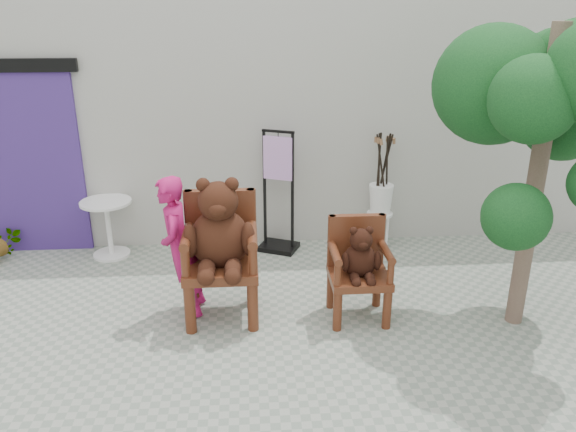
% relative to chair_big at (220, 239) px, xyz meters
% --- Properties ---
extents(ground_plane, '(60.00, 60.00, 0.00)m').
position_rel_chair_big_xyz_m(ground_plane, '(0.70, -0.80, -0.82)').
color(ground_plane, gray).
rests_on(ground_plane, ground).
extents(back_wall, '(9.00, 1.00, 3.00)m').
position_rel_chair_big_xyz_m(back_wall, '(0.70, 2.30, 0.68)').
color(back_wall, '#B0AFA5').
rests_on(back_wall, ground).
extents(doorway, '(1.40, 0.11, 2.33)m').
position_rel_chair_big_xyz_m(doorway, '(-2.30, 1.77, 0.35)').
color(doorway, '#422777').
rests_on(doorway, ground).
extents(chair_big, '(0.70, 0.75, 1.43)m').
position_rel_chair_big_xyz_m(chair_big, '(0.00, 0.00, 0.00)').
color(chair_big, '#471E0F').
rests_on(chair_big, ground).
extents(chair_small, '(0.57, 0.52, 0.99)m').
position_rel_chair_big_xyz_m(chair_small, '(1.32, -0.10, -0.23)').
color(chair_small, '#471E0F').
rests_on(chair_small, ground).
extents(person, '(0.34, 0.52, 1.41)m').
position_rel_chair_big_xyz_m(person, '(-0.38, 0.09, -0.11)').
color(person, '#B3165B').
rests_on(person, ground).
extents(cafe_table, '(0.60, 0.60, 0.70)m').
position_rel_chair_big_xyz_m(cafe_table, '(-1.42, 1.52, -0.38)').
color(cafe_table, white).
rests_on(cafe_table, ground).
extents(display_stand, '(0.55, 0.50, 1.51)m').
position_rel_chair_big_xyz_m(display_stand, '(0.64, 1.54, -0.23)').
color(display_stand, black).
rests_on(display_stand, ground).
extents(stool_bucket, '(0.32, 0.32, 1.45)m').
position_rel_chair_big_xyz_m(stool_bucket, '(1.91, 1.55, -0.18)').
color(stool_bucket, white).
rests_on(stool_bucket, ground).
extents(tree, '(1.78, 1.76, 2.83)m').
position_rel_chair_big_xyz_m(tree, '(2.89, -0.15, 1.35)').
color(tree, brown).
rests_on(tree, ground).
extents(potted_plant, '(0.41, 0.37, 0.41)m').
position_rel_chair_big_xyz_m(potted_plant, '(-2.70, 1.51, -0.61)').
color(potted_plant, black).
rests_on(potted_plant, ground).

